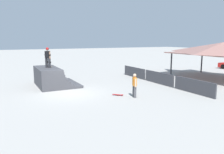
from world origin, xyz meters
name	(u,v)px	position (x,y,z in m)	size (l,w,h in m)	color
ground_plane	(70,93)	(0.00, 0.00, 0.00)	(160.00, 160.00, 0.00)	#A3A09B
quarter_pipe_ramp	(51,78)	(-3.30, -0.65, 0.70)	(4.17, 3.29, 1.59)	#424247
skater_on_deck	(48,56)	(-3.29, -0.86, 2.57)	(0.70, 0.50, 1.70)	#2D2D33
skateboard_on_deck	(49,66)	(-3.65, -0.71, 1.65)	(0.84, 0.36, 0.09)	green
bystander_walking	(135,84)	(3.11, 3.63, 0.91)	(0.66, 0.35, 1.65)	#4C4C51
skateboard_on_ground	(118,95)	(2.20, 2.86, 0.06)	(0.70, 0.68, 0.09)	blue
barrier_fence	(159,78)	(0.17, 8.15, 0.53)	(11.78, 0.12, 1.05)	#3D3D42
pavilion_shelter	(223,49)	(1.36, 14.95, 3.06)	(10.43, 5.70, 3.68)	#2D2D33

